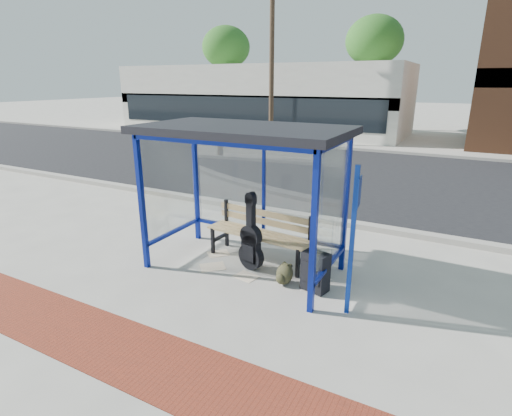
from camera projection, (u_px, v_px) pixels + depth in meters
The scene contains 19 objects.
ground at pixel (244, 268), 6.90m from camera, with size 120.00×120.00×0.00m, color #B2ADA0.
brick_paver_strip at pixel (135, 354), 4.71m from camera, with size 60.00×1.00×0.01m, color maroon.
curb_near at pixel (305, 216), 9.32m from camera, with size 60.00×0.25×0.12m, color gray.
street_asphalt at pixel (359, 175), 13.63m from camera, with size 60.00×10.00×0.00m, color black.
curb_far at pixel (388, 151), 17.90m from camera, with size 60.00×0.25×0.12m, color gray.
far_sidewalk at pixel (395, 147), 19.51m from camera, with size 60.00×4.00×0.01m, color #B2ADA0.
bus_shelter at pixel (245, 148), 6.33m from camera, with size 3.30×1.80×2.42m.
storefront_white at pixel (260, 99), 25.44m from camera, with size 18.00×6.04×4.00m.
tree_left at pixel (226, 48), 30.00m from camera, with size 3.60×3.60×7.03m.
tree_mid at pixel (374, 41), 25.09m from camera, with size 3.60×3.60×7.03m.
utility_pole_west at pixel (272, 59), 19.60m from camera, with size 1.60×0.24×8.00m.
bench at pixel (261, 231), 7.09m from camera, with size 2.02×0.65×0.94m.
guitar_bag at pixel (251, 243), 6.73m from camera, with size 0.49×0.24×1.28m.
suitcase at pixel (315, 272), 6.06m from camera, with size 0.44×0.34×0.68m.
backpack at pixel (284, 274), 6.30m from camera, with size 0.33×0.31×0.35m.
sign_post at pixel (353, 234), 5.21m from camera, with size 0.10×0.26×2.09m.
newspaper_a at pixel (218, 253), 7.46m from camera, with size 0.39×0.31×0.01m, color white.
newspaper_b at pixel (213, 267), 6.92m from camera, with size 0.43×0.34×0.01m, color white.
newspaper_c at pixel (246, 277), 6.58m from camera, with size 0.37×0.30×0.01m, color white.
Camera 1 is at (3.12, -5.42, 3.08)m, focal length 28.00 mm.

